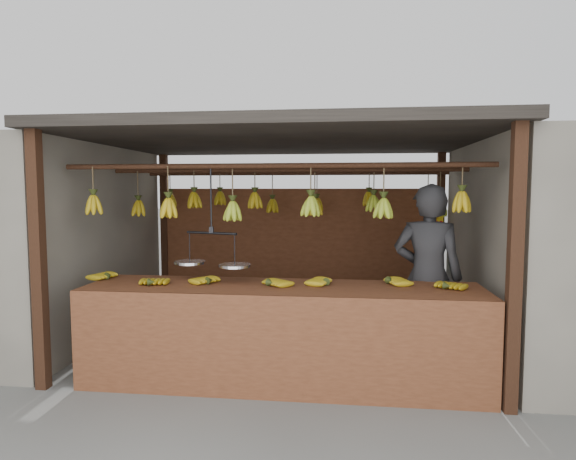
# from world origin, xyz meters

# --- Properties ---
(ground) EXTENTS (80.00, 80.00, 0.00)m
(ground) POSITION_xyz_m (0.00, 0.00, 0.00)
(ground) COLOR #5B5B57
(stall) EXTENTS (4.30, 3.30, 2.40)m
(stall) POSITION_xyz_m (0.00, 0.33, 1.97)
(stall) COLOR black
(stall) RESTS_ON ground
(counter) EXTENTS (3.70, 0.83, 0.96)m
(counter) POSITION_xyz_m (0.11, -1.23, 0.71)
(counter) COLOR brown
(counter) RESTS_ON ground
(hanging_bananas) EXTENTS (3.63, 2.25, 0.39)m
(hanging_bananas) POSITION_xyz_m (-0.00, 0.00, 1.62)
(hanging_bananas) COLOR #B09012
(hanging_bananas) RESTS_ON ground
(balance_scale) EXTENTS (0.77, 0.43, 0.94)m
(balance_scale) POSITION_xyz_m (-0.57, -1.00, 1.12)
(balance_scale) COLOR black
(balance_scale) RESTS_ON ground
(vendor) EXTENTS (0.75, 0.58, 1.84)m
(vendor) POSITION_xyz_m (1.50, -0.58, 0.92)
(vendor) COLOR #262628
(vendor) RESTS_ON ground
(bag_bundles) EXTENTS (0.08, 0.26, 1.27)m
(bag_bundles) POSITION_xyz_m (1.94, 1.35, 1.00)
(bag_bundles) COLOR yellow
(bag_bundles) RESTS_ON ground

